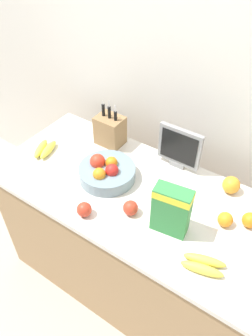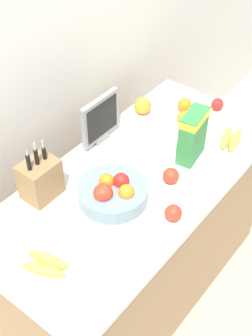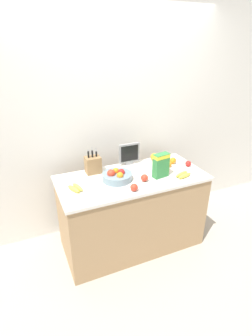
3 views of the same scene
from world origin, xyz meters
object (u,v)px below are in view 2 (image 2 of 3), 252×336
at_px(apple_by_knife_block, 217,104).
at_px(orange_by_cereal, 143,106).
at_px(banana_bunch_left, 46,265).
at_px(apple_rear, 171,176).
at_px(cereal_box, 193,134).
at_px(small_monitor, 100,119).
at_px(banana_bunch_right, 231,139).
at_px(apple_front, 173,213).
at_px(orange_front_left, 185,105).
at_px(fruit_bowl, 113,192).
at_px(knife_block, 40,179).
at_px(orange_mid_left, 184,118).

xyz_separation_m(apple_by_knife_block, orange_by_cereal, (-0.27, 0.29, 0.01)).
xyz_separation_m(banana_bunch_left, orange_by_cereal, (1.01, 0.31, 0.02)).
bearing_deg(banana_bunch_left, apple_rear, -8.62).
bearing_deg(cereal_box, banana_bunch_left, 166.32).
distance_m(small_monitor, banana_bunch_right, 0.64).
distance_m(apple_front, orange_by_cereal, 0.74).
height_order(banana_bunch_right, orange_by_cereal, orange_by_cereal).
bearing_deg(orange_front_left, apple_rear, -153.29).
bearing_deg(apple_by_knife_block, apple_front, -162.42).
xyz_separation_m(banana_bunch_left, apple_by_knife_block, (1.28, 0.02, 0.01)).
height_order(fruit_bowl, banana_bunch_right, fruit_bowl).
bearing_deg(small_monitor, fruit_bowl, -132.14).
height_order(banana_bunch_left, orange_front_left, orange_front_left).
bearing_deg(orange_front_left, knife_block, 170.93).
bearing_deg(apple_rear, cereal_box, 6.62).
relative_size(fruit_bowl, banana_bunch_right, 1.58).
relative_size(banana_bunch_left, apple_by_knife_block, 2.96).
distance_m(knife_block, small_monitor, 0.44).
bearing_deg(fruit_bowl, apple_front, -75.91).
xyz_separation_m(fruit_bowl, apple_by_knife_block, (0.85, -0.01, -0.01)).
height_order(small_monitor, cereal_box, cereal_box).
bearing_deg(orange_front_left, cereal_box, -142.73).
height_order(knife_block, apple_rear, knife_block).
distance_m(apple_front, orange_front_left, 0.77).
relative_size(small_monitor, banana_bunch_left, 1.31).
distance_m(banana_bunch_left, banana_bunch_right, 1.09).
bearing_deg(orange_front_left, orange_by_cereal, 133.59).
bearing_deg(orange_mid_left, banana_bunch_left, -175.33).
bearing_deg(apple_rear, orange_mid_left, 25.43).
distance_m(banana_bunch_right, orange_front_left, 0.33).
relative_size(apple_front, apple_rear, 0.99).
height_order(apple_rear, orange_front_left, same).
relative_size(apple_by_knife_block, orange_by_cereal, 0.72).
relative_size(banana_bunch_right, apple_by_knife_block, 2.94).
bearing_deg(small_monitor, cereal_box, -67.12).
xyz_separation_m(fruit_bowl, banana_bunch_right, (0.65, -0.20, -0.02)).
relative_size(small_monitor, apple_front, 3.45).
relative_size(small_monitor, cereal_box, 0.99).
height_order(banana_bunch_right, apple_by_knife_block, apple_by_knife_block).
height_order(fruit_bowl, orange_front_left, fruit_bowl).
bearing_deg(orange_by_cereal, fruit_bowl, -154.45).
xyz_separation_m(cereal_box, orange_mid_left, (0.20, 0.17, -0.10)).
distance_m(banana_bunch_left, apple_front, 0.55).
bearing_deg(apple_by_knife_block, orange_front_left, 131.83).
xyz_separation_m(knife_block, apple_front, (0.23, -0.52, -0.06)).
xyz_separation_m(banana_bunch_right, orange_by_cereal, (-0.07, 0.48, 0.02)).
distance_m(small_monitor, orange_by_cereal, 0.32).
bearing_deg(orange_mid_left, apple_front, -150.81).
height_order(cereal_box, orange_front_left, cereal_box).
xyz_separation_m(apple_front, orange_by_cereal, (0.51, 0.54, 0.01)).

